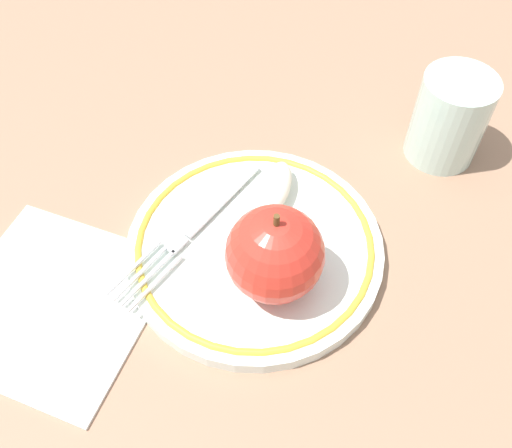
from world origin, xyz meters
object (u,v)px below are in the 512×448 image
Objects in this scene: plate at (256,243)px; fork at (196,224)px; napkin_folded at (52,303)px; apple_red_whole at (275,254)px; apple_slice_front at (275,187)px; drinking_glass at (450,118)px.

fork is (0.02, 0.05, 0.01)m from plate.
plate reaches higher than napkin_folded.
plate is 0.06m from apple_red_whole.
apple_slice_front reaches higher than plate.
napkin_folded is (-0.09, 0.19, -0.02)m from apple_slice_front.
apple_slice_front reaches higher than napkin_folded.
apple_red_whole is 0.23m from drinking_glass.
napkin_folded is (-0.15, 0.35, -0.04)m from drinking_glass.
apple_red_whole reaches higher than napkin_folded.
plate is 2.50× the size of drinking_glass.
drinking_glass is (0.06, -0.17, 0.02)m from apple_slice_front.
drinking_glass is at bearing 127.97° from apple_slice_front.
apple_slice_front is at bearing -5.48° from apple_red_whole.
apple_red_whole is 0.57× the size of fork.
drinking_glass reaches higher than napkin_folded.
drinking_glass is (0.09, -0.24, 0.03)m from fork.
apple_slice_front is at bearing -64.12° from napkin_folded.
drinking_glass is at bearing -67.16° from napkin_folded.
apple_red_whole is at bearing -164.61° from plate.
fork is at bearing 46.77° from apple_red_whole.
apple_slice_front is at bearing 153.22° from fork.
fork reaches higher than napkin_folded.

